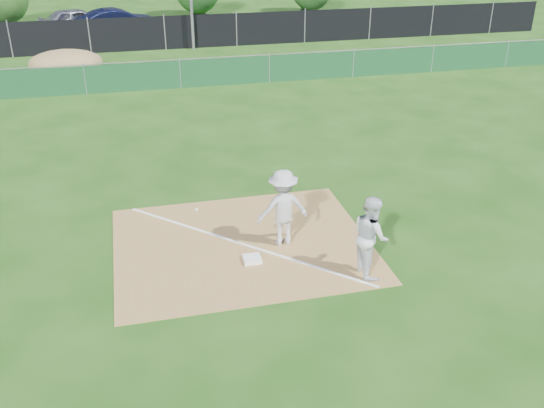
# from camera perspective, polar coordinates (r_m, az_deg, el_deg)

# --- Properties ---
(ground) EXTENTS (90.00, 90.00, 0.00)m
(ground) POSITION_cam_1_polar(r_m,az_deg,el_deg) (22.66, -7.23, 7.45)
(ground) COLOR #1A420E
(ground) RESTS_ON ground
(infield_dirt) EXTENTS (6.00, 5.00, 0.02)m
(infield_dirt) POSITION_cam_1_polar(r_m,az_deg,el_deg) (14.51, -2.82, -3.80)
(infield_dirt) COLOR olive
(infield_dirt) RESTS_ON ground
(foul_line) EXTENTS (5.01, 5.01, 0.01)m
(foul_line) POSITION_cam_1_polar(r_m,az_deg,el_deg) (14.50, -2.82, -3.75)
(foul_line) COLOR white
(foul_line) RESTS_ON infield_dirt
(green_fence) EXTENTS (44.00, 0.05, 1.20)m
(green_fence) POSITION_cam_1_polar(r_m,az_deg,el_deg) (27.26, -8.64, 11.96)
(green_fence) COLOR #103C1D
(green_fence) RESTS_ON ground
(dirt_mound) EXTENTS (3.38, 2.60, 1.17)m
(dirt_mound) POSITION_cam_1_polar(r_m,az_deg,el_deg) (30.70, -18.86, 12.48)
(dirt_mound) COLOR olive
(dirt_mound) RESTS_ON ground
(black_fence) EXTENTS (46.00, 0.04, 1.80)m
(black_fence) POSITION_cam_1_polar(r_m,az_deg,el_deg) (34.99, -10.06, 15.57)
(black_fence) COLOR black
(black_fence) RESTS_ON ground
(parking_lot) EXTENTS (46.00, 9.00, 0.01)m
(parking_lot) POSITION_cam_1_polar(r_m,az_deg,el_deg) (40.06, -10.54, 15.59)
(parking_lot) COLOR black
(parking_lot) RESTS_ON ground
(first_base) EXTENTS (0.41, 0.41, 0.08)m
(first_base) POSITION_cam_1_polar(r_m,az_deg,el_deg) (13.83, -1.88, -5.19)
(first_base) COLOR white
(first_base) RESTS_ON infield_dirt
(play_at_first) EXTENTS (2.67, 0.78, 1.88)m
(play_at_first) POSITION_cam_1_polar(r_m,az_deg,el_deg) (14.08, 1.03, -0.36)
(play_at_first) COLOR silver
(play_at_first) RESTS_ON infield_dirt
(runner) EXTENTS (0.72, 0.91, 1.84)m
(runner) POSITION_cam_1_polar(r_m,az_deg,el_deg) (13.17, 9.26, -2.97)
(runner) COLOR silver
(runner) RESTS_ON ground
(car_left) EXTENTS (5.04, 2.91, 1.61)m
(car_left) POSITION_cam_1_polar(r_m,az_deg,el_deg) (40.28, -17.78, 16.05)
(car_left) COLOR #ABADB3
(car_left) RESTS_ON parking_lot
(car_mid) EXTENTS (5.20, 2.87, 1.62)m
(car_mid) POSITION_cam_1_polar(r_m,az_deg,el_deg) (39.16, -14.27, 16.21)
(car_mid) COLOR black
(car_mid) RESTS_ON parking_lot
(car_right) EXTENTS (4.10, 1.85, 1.17)m
(car_right) POSITION_cam_1_polar(r_m,az_deg,el_deg) (39.36, -1.09, 16.69)
(car_right) COLOR black
(car_right) RESTS_ON parking_lot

